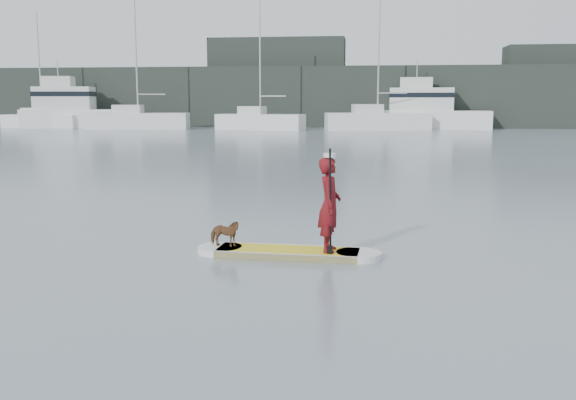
# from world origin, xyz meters

# --- Properties ---
(ground) EXTENTS (140.00, 140.00, 0.00)m
(ground) POSITION_xyz_m (0.00, 0.00, 0.00)
(ground) COLOR slate
(ground) RESTS_ON ground
(paddleboard) EXTENTS (3.30, 0.92, 0.12)m
(paddleboard) POSITION_xyz_m (-1.54, -2.51, 0.06)
(paddleboard) COLOR yellow
(paddleboard) RESTS_ON ground
(paddler) EXTENTS (0.40, 0.60, 1.64)m
(paddler) POSITION_xyz_m (-0.81, -2.55, 0.94)
(paddler) COLOR maroon
(paddler) RESTS_ON paddleboard
(white_cap) EXTENTS (0.22, 0.22, 0.07)m
(white_cap) POSITION_xyz_m (-0.81, -2.55, 1.79)
(white_cap) COLOR silver
(white_cap) RESTS_ON paddler
(dog) EXTENTS (0.60, 0.32, 0.49)m
(dog) POSITION_xyz_m (-2.69, -2.46, 0.36)
(dog) COLOR #54301C
(dog) RESTS_ON paddleboard
(paddle) EXTENTS (0.10, 0.30, 2.00)m
(paddle) POSITION_xyz_m (-0.78, -2.78, 0.80)
(paddle) COLOR black
(paddle) RESTS_ON ground
(sailboat_a) EXTENTS (7.69, 2.78, 11.00)m
(sailboat_a) POSITION_xyz_m (-32.05, 45.87, 0.77)
(sailboat_a) COLOR white
(sailboat_a) RESTS_ON ground
(sailboat_b) EXTENTS (9.53, 4.03, 13.73)m
(sailboat_b) POSITION_xyz_m (-21.79, 44.38, 0.95)
(sailboat_b) COLOR white
(sailboat_b) RESTS_ON ground
(sailboat_c) EXTENTS (8.24, 3.82, 11.38)m
(sailboat_c) POSITION_xyz_m (-10.28, 44.65, 0.84)
(sailboat_c) COLOR white
(sailboat_c) RESTS_ON ground
(sailboat_d) EXTENTS (9.67, 4.53, 13.71)m
(sailboat_d) POSITION_xyz_m (0.31, 45.51, 0.98)
(sailboat_d) COLOR white
(sailboat_d) RESTS_ON ground
(motor_yacht_a) EXTENTS (10.78, 4.27, 6.31)m
(motor_yacht_a) POSITION_xyz_m (5.07, 48.09, 1.77)
(motor_yacht_a) COLOR white
(motor_yacht_a) RESTS_ON ground
(motor_yacht_b) EXTENTS (10.37, 5.04, 6.56)m
(motor_yacht_b) POSITION_xyz_m (-29.36, 46.49, 1.84)
(motor_yacht_b) COLOR white
(motor_yacht_b) RESTS_ON ground
(shore_mass) EXTENTS (90.00, 6.00, 6.00)m
(shore_mass) POSITION_xyz_m (0.00, 53.00, 3.00)
(shore_mass) COLOR black
(shore_mass) RESTS_ON ground
(shore_building_west) EXTENTS (14.00, 4.00, 9.00)m
(shore_building_west) POSITION_xyz_m (-10.00, 54.00, 4.50)
(shore_building_west) COLOR black
(shore_building_west) RESTS_ON ground
(shore_building_east) EXTENTS (10.00, 4.00, 8.00)m
(shore_building_east) POSITION_xyz_m (18.00, 54.00, 4.00)
(shore_building_east) COLOR black
(shore_building_east) RESTS_ON ground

